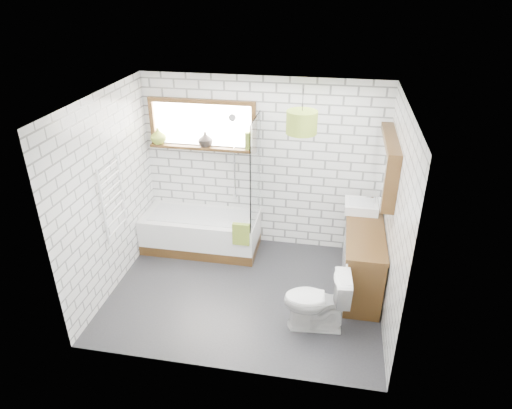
% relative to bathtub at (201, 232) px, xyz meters
% --- Properties ---
extents(floor, '(3.40, 2.60, 0.01)m').
position_rel_bathtub_xyz_m(floor, '(0.85, -0.93, -0.28)').
color(floor, '#252528').
rests_on(floor, ground).
extents(ceiling, '(3.40, 2.60, 0.01)m').
position_rel_bathtub_xyz_m(ceiling, '(0.85, -0.93, 2.23)').
color(ceiling, white).
rests_on(ceiling, ground).
extents(wall_back, '(3.40, 0.01, 2.50)m').
position_rel_bathtub_xyz_m(wall_back, '(0.85, 0.37, 0.98)').
color(wall_back, white).
rests_on(wall_back, ground).
extents(wall_front, '(3.40, 0.01, 2.50)m').
position_rel_bathtub_xyz_m(wall_front, '(0.85, -2.24, 0.98)').
color(wall_front, white).
rests_on(wall_front, ground).
extents(wall_left, '(0.01, 2.60, 2.50)m').
position_rel_bathtub_xyz_m(wall_left, '(-0.85, -0.93, 0.98)').
color(wall_left, white).
rests_on(wall_left, ground).
extents(wall_right, '(0.01, 2.60, 2.50)m').
position_rel_bathtub_xyz_m(wall_right, '(2.56, -0.93, 0.98)').
color(wall_right, white).
rests_on(wall_right, ground).
extents(window, '(1.52, 0.16, 0.68)m').
position_rel_bathtub_xyz_m(window, '(0.00, 0.33, 1.53)').
color(window, '#392310').
rests_on(window, wall_back).
extents(towel_radiator, '(0.06, 0.52, 1.00)m').
position_rel_bathtub_xyz_m(towel_radiator, '(-0.81, -0.93, 0.93)').
color(towel_radiator, white).
rests_on(towel_radiator, wall_left).
extents(mirror_cabinet, '(0.16, 1.20, 0.70)m').
position_rel_bathtub_xyz_m(mirror_cabinet, '(2.47, -0.33, 1.38)').
color(mirror_cabinet, '#392310').
rests_on(mirror_cabinet, wall_right).
extents(shower_riser, '(0.02, 0.02, 1.30)m').
position_rel_bathtub_xyz_m(shower_riser, '(0.45, 0.33, 1.08)').
color(shower_riser, silver).
rests_on(shower_riser, wall_back).
extents(bathtub, '(1.67, 0.74, 0.54)m').
position_rel_bathtub_xyz_m(bathtub, '(0.00, 0.00, 0.00)').
color(bathtub, white).
rests_on(bathtub, floor).
extents(shower_screen, '(0.02, 0.72, 1.50)m').
position_rel_bathtub_xyz_m(shower_screen, '(0.82, 0.00, 1.02)').
color(shower_screen, white).
rests_on(shower_screen, bathtub).
extents(towel_green, '(0.23, 0.06, 0.32)m').
position_rel_bathtub_xyz_m(towel_green, '(0.69, -0.37, 0.25)').
color(towel_green, olive).
rests_on(towel_green, bathtub).
extents(towel_beige, '(0.22, 0.05, 0.28)m').
position_rel_bathtub_xyz_m(towel_beige, '(0.69, -0.37, 0.25)').
color(towel_beige, tan).
rests_on(towel_beige, bathtub).
extents(vanity, '(0.47, 1.47, 0.84)m').
position_rel_bathtub_xyz_m(vanity, '(2.32, -0.49, 0.15)').
color(vanity, '#392310').
rests_on(vanity, floor).
extents(basin, '(0.43, 0.38, 0.13)m').
position_rel_bathtub_xyz_m(basin, '(2.26, 0.01, 0.63)').
color(basin, white).
rests_on(basin, vanity).
extents(tap, '(0.04, 0.04, 0.17)m').
position_rel_bathtub_xyz_m(tap, '(2.42, 0.01, 0.70)').
color(tap, silver).
rests_on(tap, vanity).
extents(toilet, '(0.48, 0.77, 0.75)m').
position_rel_bathtub_xyz_m(toilet, '(1.78, -1.42, 0.10)').
color(toilet, white).
rests_on(toilet, floor).
extents(vase_olive, '(0.24, 0.24, 0.23)m').
position_rel_bathtub_xyz_m(vase_olive, '(-0.65, 0.30, 1.32)').
color(vase_olive, olive).
rests_on(vase_olive, window).
extents(vase_dark, '(0.21, 0.21, 0.21)m').
position_rel_bathtub_xyz_m(vase_dark, '(0.05, 0.30, 1.32)').
color(vase_dark, black).
rests_on(vase_dark, window).
extents(bottle, '(0.08, 0.08, 0.24)m').
position_rel_bathtub_xyz_m(bottle, '(0.65, 0.30, 1.33)').
color(bottle, olive).
rests_on(bottle, window).
extents(pendant, '(0.37, 0.37, 0.28)m').
position_rel_bathtub_xyz_m(pendant, '(1.43, -0.27, 1.83)').
color(pendant, olive).
rests_on(pendant, ceiling).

